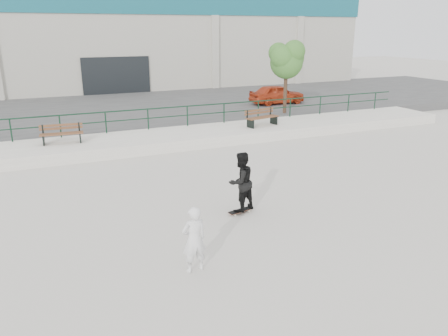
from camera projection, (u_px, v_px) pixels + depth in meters
name	position (u px, v px, depth m)	size (l,w,h in m)	color
ground	(281.00, 221.00, 12.28)	(120.00, 120.00, 0.00)	#B7B1A7
ledge	(177.00, 138.00, 20.49)	(30.00, 3.00, 0.50)	beige
parking_strip	(136.00, 109.00, 27.90)	(60.00, 14.00, 0.50)	#3D3D3D
railing	(168.00, 113.00, 21.32)	(28.00, 0.06, 1.03)	#133421
commercial_building	(97.00, 36.00, 38.78)	(44.20, 16.33, 8.00)	#AAA698
bench_left	(62.00, 134.00, 18.54)	(1.79, 0.64, 0.81)	brown
bench_right	(262.00, 118.00, 21.85)	(1.91, 0.90, 0.85)	brown
tree	(287.00, 59.00, 24.46)	(2.30, 2.05, 4.10)	#4D3426
red_car	(277.00, 94.00, 28.29)	(1.47, 3.64, 1.24)	#AE3215
skateboard	(240.00, 211.00, 12.77)	(0.80, 0.36, 0.09)	black
standing_skater	(241.00, 182.00, 12.50)	(0.85, 0.66, 1.75)	black
seated_skater	(194.00, 240.00, 9.51)	(0.56, 0.37, 1.54)	white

